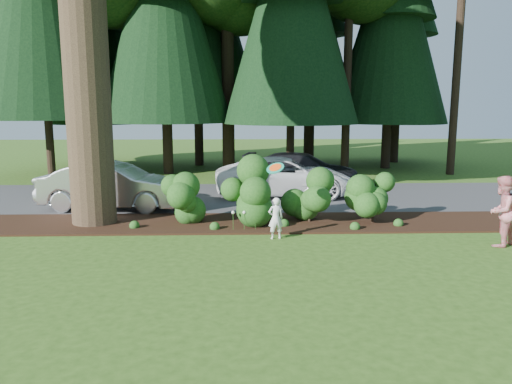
{
  "coord_description": "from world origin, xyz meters",
  "views": [
    {
      "loc": [
        -0.4,
        -10.75,
        3.36
      ],
      "look_at": [
        -0.02,
        1.12,
        1.3
      ],
      "focal_mm": 35.0,
      "sensor_mm": 36.0,
      "label": 1
    }
  ],
  "objects": [
    {
      "name": "car_silver_wagon",
      "position": [
        -4.54,
        5.34,
        0.79
      ],
      "size": [
        4.77,
        2.12,
        1.52
      ],
      "primitive_type": "imported",
      "rotation": [
        0.0,
        0.0,
        1.46
      ],
      "color": "#B5B5BA",
      "rests_on": "driveway"
    },
    {
      "name": "mulch_bed",
      "position": [
        0.0,
        3.25,
        0.03
      ],
      "size": [
        16.0,
        2.5,
        0.05
      ],
      "primitive_type": "cube",
      "color": "black",
      "rests_on": "ground"
    },
    {
      "name": "driveway",
      "position": [
        0.0,
        7.5,
        0.01
      ],
      "size": [
        22.0,
        6.0,
        0.03
      ],
      "primitive_type": "cube",
      "color": "#38383A",
      "rests_on": "ground"
    },
    {
      "name": "child",
      "position": [
        0.5,
        1.59,
        0.54
      ],
      "size": [
        0.44,
        0.34,
        1.08
      ],
      "primitive_type": "imported",
      "rotation": [
        0.0,
        0.0,
        3.36
      ],
      "color": "silver",
      "rests_on": "ground"
    },
    {
      "name": "car_white_suv",
      "position": [
        1.28,
        7.61,
        0.75
      ],
      "size": [
        5.25,
        2.57,
        1.44
      ],
      "primitive_type": "imported",
      "rotation": [
        0.0,
        0.0,
        1.54
      ],
      "color": "white",
      "rests_on": "driveway"
    },
    {
      "name": "ground",
      "position": [
        0.0,
        0.0,
        0.0
      ],
      "size": [
        80.0,
        80.0,
        0.0
      ],
      "primitive_type": "plane",
      "color": "#2C4C15",
      "rests_on": "ground"
    },
    {
      "name": "frisbee",
      "position": [
        0.47,
        1.5,
        1.84
      ],
      "size": [
        0.49,
        0.42,
        0.34
      ],
      "color": "#1A9477",
      "rests_on": "ground"
    },
    {
      "name": "shrub_row",
      "position": [
        0.77,
        3.14,
        0.81
      ],
      "size": [
        6.53,
        1.6,
        1.61
      ],
      "color": "#1C4716",
      "rests_on": "ground"
    },
    {
      "name": "adult",
      "position": [
        5.87,
        0.77,
        0.86
      ],
      "size": [
        1.06,
        1.02,
        1.72
      ],
      "primitive_type": "imported",
      "rotation": [
        0.0,
        0.0,
        3.78
      ],
      "color": "red",
      "rests_on": "ground"
    },
    {
      "name": "car_dark_suv",
      "position": [
        2.18,
        9.8,
        0.73
      ],
      "size": [
        5.09,
        2.85,
        1.39
      ],
      "primitive_type": "imported",
      "rotation": [
        0.0,
        0.0,
        1.37
      ],
      "color": "black",
      "rests_on": "driveway"
    },
    {
      "name": "lily_cluster",
      "position": [
        -0.3,
        2.4,
        0.5
      ],
      "size": [
        0.69,
        0.09,
        0.57
      ],
      "color": "#1C4716",
      "rests_on": "ground"
    }
  ]
}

